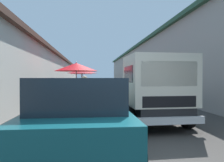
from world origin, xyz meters
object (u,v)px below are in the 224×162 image
Objects in this scene: vendor_by_crates at (85,93)px; parked_scooter at (159,99)px; fruit_stall_mid_lane at (83,76)px; fruit_stall_far_right at (82,74)px; fruit_stall_near_right at (77,74)px; plastic_stool at (133,91)px; hatchback_car at (80,113)px; delivery_truck at (151,91)px.

parked_scooter is at bearing -68.35° from vendor_by_crates.
fruit_stall_mid_lane is 5.94m from fruit_stall_far_right.
fruit_stall_near_right is 5.27× the size of plastic_stool.
fruit_stall_far_right is 13.62m from parked_scooter.
fruit_stall_far_right reaches higher than fruit_stall_mid_lane.
parked_scooter reaches higher than plastic_stool.
parked_scooter is (-1.24, -3.90, -1.21)m from fruit_stall_near_right.
fruit_stall_mid_lane is 1.40× the size of parked_scooter.
hatchback_car is at bearing 163.89° from plastic_stool.
fruit_stall_near_right is 5.75m from fruit_stall_mid_lane.
parked_scooter is (5.42, -3.44, -0.29)m from hatchback_car.
vendor_by_crates is at bearing -177.75° from fruit_stall_mid_lane.
fruit_stall_near_right is at bearing 72.41° from parked_scooter.
plastic_stool is at bearing -80.35° from fruit_stall_mid_lane.
fruit_stall_near_right is 0.46× the size of delivery_truck.
vendor_by_crates is 3.54× the size of plastic_stool.
fruit_stall_mid_lane is 12.43m from hatchback_car.
fruit_stall_mid_lane is at bearing 99.65° from plastic_stool.
hatchback_car is 2.31× the size of parked_scooter.
hatchback_car is at bearing -175.99° from fruit_stall_near_right.
fruit_stall_far_right reaches higher than vendor_by_crates.
fruit_stall_mid_lane is 5.43× the size of plastic_stool.
fruit_stall_near_right is 11.68m from fruit_stall_far_right.
fruit_stall_near_right is at bearing 146.58° from plastic_stool.
hatchback_car is 13.64m from plastic_stool.
fruit_stall_far_right reaches higher than delivery_truck.
fruit_stall_far_right is at bearing 2.07° from hatchback_car.
hatchback_car is at bearing -178.47° from fruit_stall_mid_lane.
fruit_stall_far_right is 0.62× the size of hatchback_car.
fruit_stall_mid_lane reaches higher than plastic_stool.
vendor_by_crates is (-14.27, -0.66, -1.02)m from fruit_stall_far_right.
fruit_stall_near_right is 0.97× the size of fruit_stall_mid_lane.
delivery_truck is 2.81m from vendor_by_crates.
parked_scooter is at bearing -32.39° from hatchback_car.
vendor_by_crates is at bearing 157.28° from plastic_stool.
fruit_stall_far_right is 7.04m from plastic_stool.
plastic_stool is at bearing -16.11° from hatchback_car.
hatchback_car is 4.06m from vendor_by_crates.
parked_scooter is (1.37, -3.44, -0.43)m from vendor_by_crates.
fruit_stall_far_right is 18.38m from hatchback_car.
hatchback_car is at bearing -179.96° from vendor_by_crates.
fruit_stall_mid_lane reaches higher than hatchback_car.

